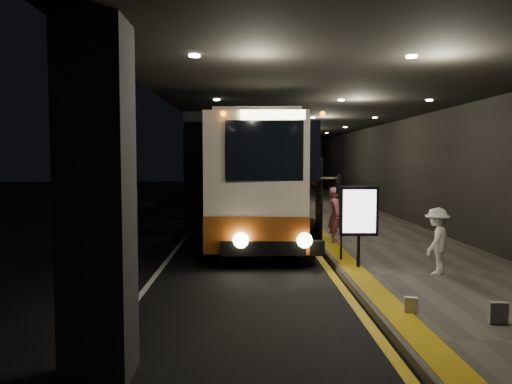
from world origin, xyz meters
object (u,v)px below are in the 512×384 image
object	(u,v)px
coach_main	(264,182)
bag_polka	(498,313)
info_sign	(359,213)
stanchion_post	(341,238)
passenger_boarding	(335,215)
coach_second	(255,176)
bag_plain	(411,305)
passenger_waiting_white	(437,241)

from	to	relation	value
coach_main	bag_polka	size ratio (longest dim) A/B	36.69
info_sign	stanchion_post	world-z (taller)	info_sign
info_sign	stanchion_post	bearing A→B (deg)	107.49
coach_main	info_sign	xyz separation A→B (m)	(2.04, -6.36, -0.41)
stanchion_post	info_sign	bearing A→B (deg)	-73.84
coach_main	passenger_boarding	size ratio (longest dim) A/B	7.40
coach_second	passenger_boarding	distance (m)	16.91
info_sign	passenger_boarding	bearing A→B (deg)	90.37
bag_plain	bag_polka	bearing A→B (deg)	-26.22
passenger_boarding	info_sign	distance (m)	3.53
passenger_waiting_white	bag_polka	distance (m)	3.43
passenger_boarding	info_sign	bearing A→B (deg)	-172.95
passenger_boarding	coach_main	bearing A→B (deg)	44.36
coach_main	passenger_boarding	distance (m)	3.64
coach_second	passenger_waiting_white	world-z (taller)	coach_second
coach_main	coach_second	xyz separation A→B (m)	(-0.11, 13.90, -0.23)
passenger_waiting_white	info_sign	world-z (taller)	info_sign
coach_second	stanchion_post	bearing A→B (deg)	-83.57
coach_main	stanchion_post	bearing A→B (deg)	-68.26
passenger_boarding	passenger_waiting_white	world-z (taller)	passenger_boarding
info_sign	passenger_waiting_white	bearing A→B (deg)	-24.11
bag_plain	info_sign	distance (m)	3.74
bag_polka	coach_main	bearing A→B (deg)	107.51
coach_second	bag_polka	bearing A→B (deg)	-81.19
passenger_boarding	bag_plain	distance (m)	7.09
info_sign	coach_main	bearing A→B (deg)	109.12
passenger_boarding	bag_plain	xyz separation A→B (m)	(0.03, -7.05, -0.72)
coach_second	bag_plain	world-z (taller)	coach_second
coach_main	passenger_waiting_white	distance (m)	8.04
passenger_waiting_white	passenger_boarding	bearing A→B (deg)	-121.99
info_sign	coach_second	bearing A→B (deg)	97.38
coach_main	passenger_boarding	world-z (taller)	coach_main
coach_main	coach_second	distance (m)	13.90
bag_polka	passenger_boarding	bearing A→B (deg)	99.00
coach_second	passenger_waiting_white	distance (m)	21.35
coach_main	passenger_waiting_white	world-z (taller)	coach_main
stanchion_post	passenger_boarding	bearing A→B (deg)	83.33
coach_second	bag_polka	world-z (taller)	coach_second
coach_second	coach_main	bearing A→B (deg)	-88.71
bag_polka	stanchion_post	bearing A→B (deg)	106.92
coach_second	passenger_waiting_white	xyz separation A→B (m)	(3.73, -21.01, -0.74)
passenger_boarding	stanchion_post	distance (m)	2.68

